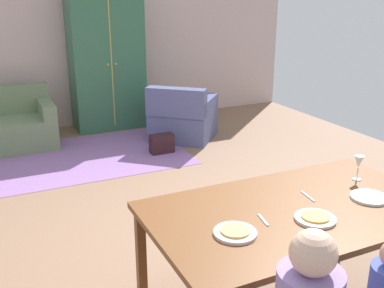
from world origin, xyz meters
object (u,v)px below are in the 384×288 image
Objects in this scene: armoire at (107,62)px; dining_table at (296,216)px; plate_near_woman at (370,197)px; plate_near_child at (315,219)px; plate_near_man at (235,233)px; wine_glass at (359,163)px; handbag at (162,144)px; armchair at (182,118)px.

dining_table is at bearing -91.03° from armoire.
plate_near_child is at bearing -171.33° from plate_near_woman.
plate_near_child is at bearing -91.00° from armoire.
armoire is (0.61, 4.98, 0.28)m from plate_near_man.
dining_table is 0.54m from plate_near_man.
dining_table is at bearing -165.31° from wine_glass.
armoire is at bearing 82.99° from plate_near_man.
dining_table is 0.19m from plate_near_child.
armoire reaches higher than dining_table.
plate_near_man is at bearing -104.68° from handbag.
armoire is (-0.80, 1.08, 0.73)m from armchair.
plate_near_child is at bearing -6.53° from plate_near_man.
armchair reaches higher than plate_near_woman.
armchair is at bearing 86.74° from wine_glass.
armchair is (0.21, 3.60, -0.57)m from wine_glass.
handbag is at bearing 75.32° from plate_near_man.
wine_glass is 4.72m from armoire.
armchair reaches higher than plate_near_man.
dining_table is 0.91× the size of armoire.
plate_near_child is 1.00× the size of plate_near_woman.
armoire is at bearing 126.69° from armchair.
armoire reaches higher than plate_near_woman.
dining_table is 10.25× the size of wine_glass.
dining_table reaches higher than handbag.
plate_near_man reaches higher than handbag.
plate_near_child is 0.53m from plate_near_woman.
plate_near_woman reaches higher than handbag.
plate_near_man is (-0.52, -0.12, 0.07)m from dining_table.
plate_near_man is 0.12× the size of armoire.
plate_near_woman is (0.52, -0.10, 0.07)m from dining_table.
plate_near_man is at bearing -109.95° from armchair.
armchair is (0.89, 3.78, -0.38)m from dining_table.
wine_glass is at bearing 59.93° from plate_near_woman.
dining_table is 4.87m from armoire.
plate_near_woman reaches higher than dining_table.
plate_near_woman is 4.99m from armoire.
armoire reaches higher than handbag.
wine_glass is at bearing 13.91° from plate_near_man.
plate_near_child is 5.05m from armoire.
armoire reaches higher than plate_near_child.
plate_near_woman is at bearing -84.97° from armoire.
armoire is at bearing 88.97° from dining_table.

